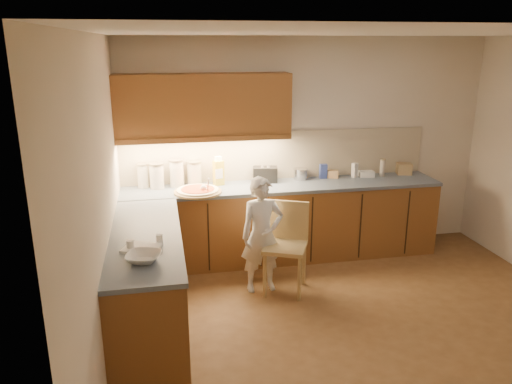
# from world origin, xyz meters

# --- Properties ---
(room) EXTENTS (4.54, 4.50, 2.62)m
(room) POSITION_xyz_m (0.00, 0.00, 1.68)
(room) COLOR brown
(room) RESTS_ON ground
(l_counter) EXTENTS (3.77, 2.62, 0.92)m
(l_counter) POSITION_xyz_m (-0.92, 1.25, 0.46)
(l_counter) COLOR brown
(l_counter) RESTS_ON ground
(backsplash) EXTENTS (3.75, 0.02, 0.58)m
(backsplash) POSITION_xyz_m (-0.38, 1.99, 1.21)
(backsplash) COLOR #BBAF91
(backsplash) RESTS_ON l_counter
(upper_cabinets) EXTENTS (1.95, 0.36, 0.73)m
(upper_cabinets) POSITION_xyz_m (-1.27, 1.82, 1.85)
(upper_cabinets) COLOR brown
(upper_cabinets) RESTS_ON ground
(pizza_on_board) EXTENTS (0.53, 0.53, 0.21)m
(pizza_on_board) POSITION_xyz_m (-1.39, 1.55, 0.94)
(pizza_on_board) COLOR #A38451
(pizza_on_board) RESTS_ON l_counter
(child) EXTENTS (0.47, 0.33, 1.23)m
(child) POSITION_xyz_m (-0.79, 0.93, 0.61)
(child) COLOR silver
(child) RESTS_ON ground
(wooden_chair) EXTENTS (0.56, 0.56, 0.94)m
(wooden_chair) POSITION_xyz_m (-0.53, 0.91, 0.54)
(wooden_chair) COLOR tan
(wooden_chair) RESTS_ON ground
(mixing_bowl) EXTENTS (0.33, 0.33, 0.07)m
(mixing_bowl) POSITION_xyz_m (-1.95, -0.18, 0.95)
(mixing_bowl) COLOR silver
(mixing_bowl) RESTS_ON l_counter
(canister_a) EXTENTS (0.14, 0.14, 0.28)m
(canister_a) POSITION_xyz_m (-1.98, 1.90, 1.06)
(canister_a) COLOR beige
(canister_a) RESTS_ON l_counter
(canister_b) EXTENTS (0.17, 0.17, 0.30)m
(canister_b) POSITION_xyz_m (-1.83, 1.83, 1.07)
(canister_b) COLOR silver
(canister_b) RESTS_ON l_counter
(canister_c) EXTENTS (0.17, 0.17, 0.32)m
(canister_c) POSITION_xyz_m (-1.60, 1.86, 1.08)
(canister_c) COLOR silver
(canister_c) RESTS_ON l_counter
(canister_d) EXTENTS (0.18, 0.18, 0.29)m
(canister_d) POSITION_xyz_m (-1.40, 1.89, 1.06)
(canister_d) COLOR beige
(canister_d) RESTS_ON l_counter
(oil_jug) EXTENTS (0.13, 0.11, 0.34)m
(oil_jug) POSITION_xyz_m (-1.12, 1.83, 1.08)
(oil_jug) COLOR gold
(oil_jug) RESTS_ON l_counter
(toaster) EXTENTS (0.31, 0.21, 0.19)m
(toaster) POSITION_xyz_m (-0.56, 1.85, 1.01)
(toaster) COLOR black
(toaster) RESTS_ON l_counter
(steel_pot) EXTENTS (0.18, 0.18, 0.14)m
(steel_pot) POSITION_xyz_m (-0.11, 1.88, 0.99)
(steel_pot) COLOR silver
(steel_pot) RESTS_ON l_counter
(blue_box) EXTENTS (0.09, 0.07, 0.18)m
(blue_box) POSITION_xyz_m (0.18, 1.88, 1.01)
(blue_box) COLOR #304292
(blue_box) RESTS_ON l_counter
(card_box_a) EXTENTS (0.15, 0.13, 0.09)m
(card_box_a) POSITION_xyz_m (0.30, 1.88, 0.97)
(card_box_a) COLOR tan
(card_box_a) RESTS_ON l_counter
(white_bottle) EXTENTS (0.08, 0.08, 0.18)m
(white_bottle) POSITION_xyz_m (0.57, 1.84, 1.01)
(white_bottle) COLOR silver
(white_bottle) RESTS_ON l_counter
(flat_pack) EXTENTS (0.19, 0.14, 0.07)m
(flat_pack) POSITION_xyz_m (0.73, 1.84, 0.96)
(flat_pack) COLOR white
(flat_pack) RESTS_ON l_counter
(tall_jar) EXTENTS (0.07, 0.07, 0.22)m
(tall_jar) POSITION_xyz_m (0.93, 1.83, 1.03)
(tall_jar) COLOR silver
(tall_jar) RESTS_ON l_counter
(card_box_b) EXTENTS (0.21, 0.18, 0.14)m
(card_box_b) POSITION_xyz_m (1.25, 1.87, 0.99)
(card_box_b) COLOR tan
(card_box_b) RESTS_ON l_counter
(dough_cloth) EXTENTS (0.35, 0.31, 0.02)m
(dough_cloth) POSITION_xyz_m (-1.97, 0.06, 0.93)
(dough_cloth) COLOR white
(dough_cloth) RESTS_ON l_counter
(spice_jar_a) EXTENTS (0.07, 0.07, 0.08)m
(spice_jar_a) POSITION_xyz_m (-2.06, 0.07, 0.96)
(spice_jar_a) COLOR silver
(spice_jar_a) RESTS_ON l_counter
(spice_jar_b) EXTENTS (0.07, 0.07, 0.07)m
(spice_jar_b) POSITION_xyz_m (-1.83, 0.17, 0.96)
(spice_jar_b) COLOR white
(spice_jar_b) RESTS_ON l_counter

